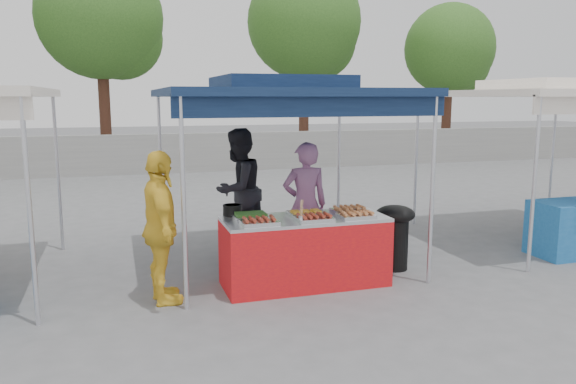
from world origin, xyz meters
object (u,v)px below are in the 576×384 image
object	(u,v)px
vendor_woman	(305,205)
helper_man	(238,190)
wok_burner	(395,231)
cooking_pot	(232,210)
customer_person	(161,228)
vendor_table	(305,251)

from	to	relation	value
vendor_woman	helper_man	bearing A→B (deg)	-53.66
helper_man	wok_burner	bearing A→B (deg)	98.07
cooking_pot	vendor_woman	world-z (taller)	vendor_woman
cooking_pot	wok_burner	xyz separation A→B (m)	(2.18, -0.12, -0.40)
cooking_pot	customer_person	xyz separation A→B (m)	(-0.91, -0.49, -0.06)
vendor_woman	helper_man	xyz separation A→B (m)	(-0.69, 1.08, 0.07)
wok_burner	vendor_table	bearing A→B (deg)	-170.77
cooking_pot	helper_man	xyz separation A→B (m)	(0.39, 1.47, 0.00)
cooking_pot	vendor_woman	distance (m)	1.15
customer_person	wok_burner	bearing A→B (deg)	-87.78
vendor_table	cooking_pot	distance (m)	1.03
helper_man	customer_person	bearing A→B (deg)	16.12
cooking_pot	vendor_woman	bearing A→B (deg)	19.56
cooking_pot	wok_burner	world-z (taller)	cooking_pot
vendor_table	cooking_pot	xyz separation A→B (m)	(-0.82, 0.37, 0.49)
wok_burner	vendor_woman	world-z (taller)	vendor_woman
vendor_woman	customer_person	world-z (taller)	customer_person
wok_burner	vendor_woman	distance (m)	1.25
vendor_table	vendor_woman	bearing A→B (deg)	71.00
vendor_table	wok_burner	distance (m)	1.39
vendor_woman	customer_person	distance (m)	2.17
cooking_pot	vendor_table	bearing A→B (deg)	-24.47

